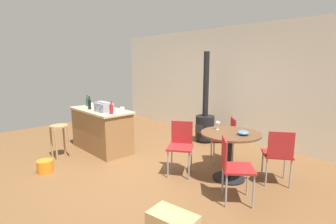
{
  "coord_description": "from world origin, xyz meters",
  "views": [
    {
      "loc": [
        3.58,
        -2.48,
        1.81
      ],
      "look_at": [
        0.25,
        0.67,
        0.96
      ],
      "focal_mm": 27.52,
      "sensor_mm": 36.0,
      "label": 1
    }
  ],
  "objects_px": {
    "dining_table": "(230,144)",
    "folding_chair_right": "(181,143)",
    "plastic_bucket": "(45,166)",
    "toolbox": "(104,107)",
    "wine_glass": "(218,123)",
    "cup_2": "(92,105)",
    "serving_bowl": "(243,133)",
    "folding_chair_far": "(278,153)",
    "wood_stove": "(205,121)",
    "bottle_2": "(90,104)",
    "cup_0": "(122,110)",
    "folding_chair_near": "(233,165)",
    "folding_chair_left": "(226,137)",
    "cup_1": "(100,106)",
    "bottle_0": "(88,102)",
    "bottle_1": "(111,109)",
    "kitchen_island": "(101,130)",
    "wooden_stool": "(60,134)"
  },
  "relations": [
    {
      "from": "wood_stove",
      "to": "bottle_2",
      "type": "distance_m",
      "value": 2.64
    },
    {
      "from": "serving_bowl",
      "to": "folding_chair_far",
      "type": "bearing_deg",
      "value": 38.33
    },
    {
      "from": "wood_stove",
      "to": "bottle_0",
      "type": "height_order",
      "value": "wood_stove"
    },
    {
      "from": "dining_table",
      "to": "cup_2",
      "type": "xyz_separation_m",
      "value": [
        -3.13,
        -0.73,
        0.34
      ]
    },
    {
      "from": "toolbox",
      "to": "wine_glass",
      "type": "bearing_deg",
      "value": 21.65
    },
    {
      "from": "folding_chair_near",
      "to": "toolbox",
      "type": "relative_size",
      "value": 2.26
    },
    {
      "from": "wooden_stool",
      "to": "toolbox",
      "type": "xyz_separation_m",
      "value": [
        0.46,
        0.73,
        0.5
      ]
    },
    {
      "from": "cup_2",
      "to": "folding_chair_far",
      "type": "bearing_deg",
      "value": 16.17
    },
    {
      "from": "wine_glass",
      "to": "folding_chair_far",
      "type": "bearing_deg",
      "value": 21.17
    },
    {
      "from": "folding_chair_near",
      "to": "wine_glass",
      "type": "bearing_deg",
      "value": 139.22
    },
    {
      "from": "plastic_bucket",
      "to": "cup_0",
      "type": "bearing_deg",
      "value": 81.89
    },
    {
      "from": "serving_bowl",
      "to": "bottle_0",
      "type": "bearing_deg",
      "value": -167.36
    },
    {
      "from": "serving_bowl",
      "to": "folding_chair_right",
      "type": "bearing_deg",
      "value": -154.19
    },
    {
      "from": "folding_chair_left",
      "to": "cup_0",
      "type": "bearing_deg",
      "value": -144.98
    },
    {
      "from": "bottle_0",
      "to": "bottle_2",
      "type": "relative_size",
      "value": 0.93
    },
    {
      "from": "folding_chair_near",
      "to": "cup_0",
      "type": "xyz_separation_m",
      "value": [
        -2.51,
        -0.05,
        0.42
      ]
    },
    {
      "from": "cup_2",
      "to": "bottle_1",
      "type": "bearing_deg",
      "value": -6.92
    },
    {
      "from": "folding_chair_left",
      "to": "wood_stove",
      "type": "bearing_deg",
      "value": 144.95
    },
    {
      "from": "wood_stove",
      "to": "cup_1",
      "type": "bearing_deg",
      "value": -122.14
    },
    {
      "from": "dining_table",
      "to": "plastic_bucket",
      "type": "distance_m",
      "value": 3.12
    },
    {
      "from": "serving_bowl",
      "to": "cup_2",
      "type": "bearing_deg",
      "value": -167.17
    },
    {
      "from": "folding_chair_right",
      "to": "serving_bowl",
      "type": "xyz_separation_m",
      "value": [
        0.89,
        0.43,
        0.28
      ]
    },
    {
      "from": "dining_table",
      "to": "wine_glass",
      "type": "bearing_deg",
      "value": 175.75
    },
    {
      "from": "cup_1",
      "to": "folding_chair_near",
      "type": "bearing_deg",
      "value": 2.22
    },
    {
      "from": "folding_chair_far",
      "to": "bottle_0",
      "type": "height_order",
      "value": "bottle_0"
    },
    {
      "from": "folding_chair_left",
      "to": "plastic_bucket",
      "type": "relative_size",
      "value": 3.21
    },
    {
      "from": "bottle_0",
      "to": "cup_2",
      "type": "xyz_separation_m",
      "value": [
        0.14,
        0.02,
        -0.06
      ]
    },
    {
      "from": "serving_bowl",
      "to": "toolbox",
      "type": "bearing_deg",
      "value": -161.67
    },
    {
      "from": "folding_chair_near",
      "to": "cup_2",
      "type": "bearing_deg",
      "value": -177.34
    },
    {
      "from": "cup_0",
      "to": "cup_2",
      "type": "distance_m",
      "value": 1.05
    },
    {
      "from": "folding_chair_left",
      "to": "cup_1",
      "type": "xyz_separation_m",
      "value": [
        -2.39,
        -1.24,
        0.43
      ]
    },
    {
      "from": "folding_chair_near",
      "to": "serving_bowl",
      "type": "xyz_separation_m",
      "value": [
        -0.22,
        0.59,
        0.28
      ]
    },
    {
      "from": "kitchen_island",
      "to": "wood_stove",
      "type": "relative_size",
      "value": 0.73
    },
    {
      "from": "bottle_0",
      "to": "serving_bowl",
      "type": "xyz_separation_m",
      "value": [
        3.47,
        0.78,
        -0.18
      ]
    },
    {
      "from": "dining_table",
      "to": "folding_chair_right",
      "type": "height_order",
      "value": "folding_chair_right"
    },
    {
      "from": "cup_0",
      "to": "dining_table",
      "type": "bearing_deg",
      "value": 16.25
    },
    {
      "from": "kitchen_island",
      "to": "toolbox",
      "type": "bearing_deg",
      "value": -16.08
    },
    {
      "from": "kitchen_island",
      "to": "bottle_0",
      "type": "xyz_separation_m",
      "value": [
        -0.57,
        0.0,
        0.54
      ]
    },
    {
      "from": "wood_stove",
      "to": "bottle_2",
      "type": "bearing_deg",
      "value": -120.24
    },
    {
      "from": "wooden_stool",
      "to": "cup_2",
      "type": "height_order",
      "value": "cup_2"
    },
    {
      "from": "bottle_0",
      "to": "serving_bowl",
      "type": "distance_m",
      "value": 3.56
    },
    {
      "from": "bottle_0",
      "to": "plastic_bucket",
      "type": "xyz_separation_m",
      "value": [
        0.98,
        -1.31,
        -0.88
      ]
    },
    {
      "from": "bottle_1",
      "to": "folding_chair_near",
      "type": "bearing_deg",
      "value": 6.68
    },
    {
      "from": "folding_chair_left",
      "to": "cup_0",
      "type": "relative_size",
      "value": 6.78
    },
    {
      "from": "bottle_0",
      "to": "serving_bowl",
      "type": "relative_size",
      "value": 1.43
    },
    {
      "from": "dining_table",
      "to": "cup_2",
      "type": "height_order",
      "value": "cup_2"
    },
    {
      "from": "wood_stove",
      "to": "toolbox",
      "type": "distance_m",
      "value": 2.37
    },
    {
      "from": "cup_2",
      "to": "dining_table",
      "type": "bearing_deg",
      "value": 13.09
    },
    {
      "from": "dining_table",
      "to": "cup_0",
      "type": "xyz_separation_m",
      "value": [
        -2.09,
        -0.61,
        0.35
      ]
    },
    {
      "from": "bottle_2",
      "to": "folding_chair_right",
      "type": "bearing_deg",
      "value": 13.14
    }
  ]
}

